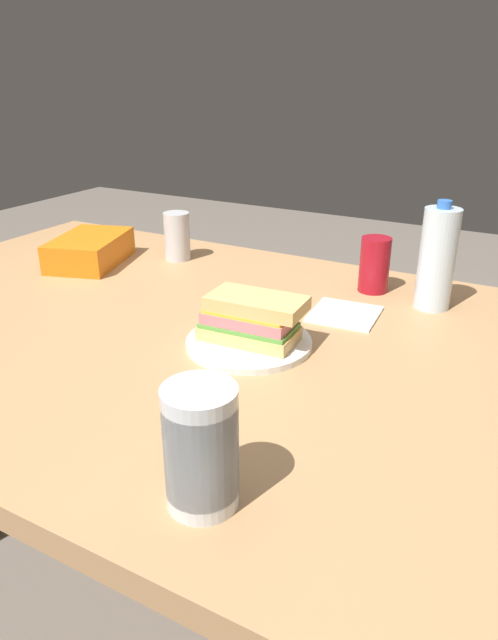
# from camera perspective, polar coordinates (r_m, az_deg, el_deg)

# --- Properties ---
(ground_plane) EXTENTS (8.00, 8.00, 0.00)m
(ground_plane) POSITION_cam_1_polar(r_m,az_deg,el_deg) (1.57, -3.76, -26.61)
(ground_plane) COLOR #70665B
(dining_table) EXTENTS (1.67, 1.04, 0.75)m
(dining_table) POSITION_cam_1_polar(r_m,az_deg,el_deg) (1.14, -4.64, -4.69)
(dining_table) COLOR tan
(dining_table) RESTS_ON ground_plane
(paper_plate) EXTENTS (0.23, 0.23, 0.01)m
(paper_plate) POSITION_cam_1_polar(r_m,az_deg,el_deg) (1.03, 0.00, -2.24)
(paper_plate) COLOR white
(paper_plate) RESTS_ON dining_table
(sandwich) EXTENTS (0.19, 0.11, 0.08)m
(sandwich) POSITION_cam_1_polar(r_m,az_deg,el_deg) (1.01, 0.24, 0.15)
(sandwich) COLOR #DBB26B
(sandwich) RESTS_ON paper_plate
(soda_can_red) EXTENTS (0.07, 0.07, 0.12)m
(soda_can_red) POSITION_cam_1_polar(r_m,az_deg,el_deg) (1.30, 12.36, 5.39)
(soda_can_red) COLOR maroon
(soda_can_red) RESTS_ON dining_table
(chip_bag) EXTENTS (0.21, 0.27, 0.07)m
(chip_bag) POSITION_cam_1_polar(r_m,az_deg,el_deg) (1.52, -15.52, 6.72)
(chip_bag) COLOR orange
(chip_bag) RESTS_ON dining_table
(water_bottle_tall) EXTENTS (0.07, 0.07, 0.22)m
(water_bottle_tall) POSITION_cam_1_polar(r_m,az_deg,el_deg) (1.22, 18.17, 5.80)
(water_bottle_tall) COLOR silver
(water_bottle_tall) RESTS_ON dining_table
(plastic_cup_stack) EXTENTS (0.08, 0.08, 0.15)m
(plastic_cup_stack) POSITION_cam_1_polar(r_m,az_deg,el_deg) (0.65, -4.78, -12.51)
(plastic_cup_stack) COLOR silver
(plastic_cup_stack) RESTS_ON dining_table
(soda_can_silver) EXTENTS (0.07, 0.07, 0.12)m
(soda_can_silver) POSITION_cam_1_polar(r_m,az_deg,el_deg) (1.50, -7.15, 8.26)
(soda_can_silver) COLOR silver
(soda_can_silver) RESTS_ON dining_table
(paper_napkin) EXTENTS (0.14, 0.14, 0.01)m
(paper_napkin) POSITION_cam_1_polar(r_m,az_deg,el_deg) (1.17, 9.47, 0.59)
(paper_napkin) COLOR white
(paper_napkin) RESTS_ON dining_table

